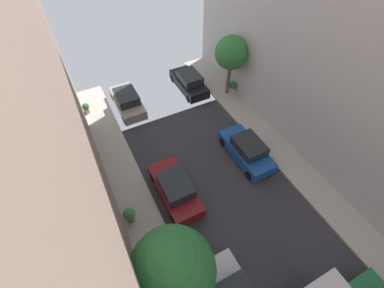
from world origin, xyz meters
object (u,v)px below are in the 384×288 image
at_px(potted_plant_3, 130,215).
at_px(parked_car_right_3, 247,150).
at_px(street_tree_1, 232,53).
at_px(potted_plant_2, 86,108).
at_px(parked_car_right_4, 189,82).
at_px(potted_plant_1, 233,86).
at_px(parked_car_left_3, 175,189).
at_px(street_tree_0, 173,270).
at_px(parked_car_left_4, 127,101).

bearing_deg(potted_plant_3, parked_car_right_3, 6.25).
height_order(street_tree_1, potted_plant_2, street_tree_1).
bearing_deg(parked_car_right_4, potted_plant_1, -33.71).
xyz_separation_m(parked_car_right_4, potted_plant_3, (-8.26, -9.29, 0.02)).
bearing_deg(potted_plant_1, street_tree_1, -178.32).
relative_size(parked_car_left_3, parked_car_right_3, 1.00).
xyz_separation_m(parked_car_right_4, potted_plant_1, (3.04, -2.03, -0.06)).
distance_m(parked_car_right_3, potted_plant_2, 12.47).
bearing_deg(parked_car_left_3, street_tree_0, -113.83).
relative_size(parked_car_left_4, potted_plant_3, 4.13).
height_order(potted_plant_2, potted_plant_3, potted_plant_3).
height_order(parked_car_left_3, street_tree_1, street_tree_1).
relative_size(street_tree_1, potted_plant_1, 5.41).
xyz_separation_m(parked_car_left_4, street_tree_1, (7.90, -2.00, 3.04)).
bearing_deg(street_tree_0, street_tree_1, 49.69).
relative_size(parked_car_left_3, parked_car_right_4, 1.00).
xyz_separation_m(parked_car_left_3, potted_plant_2, (-3.02, 9.75, -0.13)).
distance_m(parked_car_left_3, parked_car_right_3, 5.43).
relative_size(parked_car_right_3, potted_plant_3, 4.13).
bearing_deg(potted_plant_1, street_tree_0, -131.73).
height_order(street_tree_0, potted_plant_3, street_tree_0).
xyz_separation_m(street_tree_1, potted_plant_2, (-10.93, 2.84, -3.17)).
xyz_separation_m(potted_plant_1, potted_plant_2, (-11.46, 2.83, -0.06)).
xyz_separation_m(parked_car_left_4, potted_plant_3, (-2.86, -9.25, 0.02)).
xyz_separation_m(parked_car_right_3, street_tree_0, (-7.62, -5.59, 3.73)).
bearing_deg(parked_car_right_4, parked_car_left_3, -121.12).
distance_m(potted_plant_2, potted_plant_3, 10.10).
bearing_deg(potted_plant_3, potted_plant_1, 32.74).
height_order(parked_car_left_3, parked_car_left_4, same).
bearing_deg(parked_car_right_3, street_tree_0, -143.75).
relative_size(parked_car_left_3, street_tree_1, 0.86).
bearing_deg(parked_car_right_4, parked_car_left_4, -179.58).
height_order(parked_car_right_4, street_tree_0, street_tree_0).
xyz_separation_m(street_tree_1, potted_plant_1, (0.54, 0.02, -3.10)).
relative_size(parked_car_right_4, potted_plant_1, 4.65).
bearing_deg(parked_car_left_3, parked_car_right_4, 58.88).
relative_size(parked_car_left_4, potted_plant_1, 4.65).
height_order(parked_car_right_3, parked_car_right_4, same).
height_order(parked_car_left_3, potted_plant_2, parked_car_left_3).
distance_m(parked_car_left_3, potted_plant_1, 10.91).
bearing_deg(potted_plant_3, parked_car_left_4, 72.80).
relative_size(parked_car_left_3, potted_plant_1, 4.65).
bearing_deg(potted_plant_2, parked_car_left_4, -15.54).
bearing_deg(potted_plant_3, street_tree_0, -82.20).
xyz_separation_m(parked_car_left_3, street_tree_1, (7.90, 6.90, 3.04)).
bearing_deg(potted_plant_1, parked_car_right_4, 146.29).
distance_m(parked_car_right_4, street_tree_1, 4.43).
distance_m(parked_car_left_3, street_tree_1, 10.92).
height_order(parked_car_right_3, street_tree_1, street_tree_1).
distance_m(parked_car_right_3, street_tree_1, 7.47).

